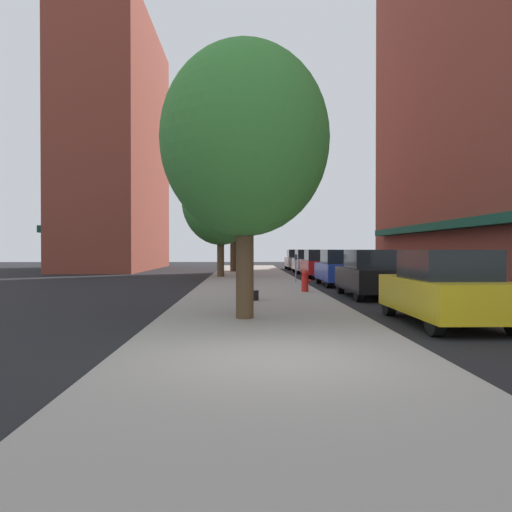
{
  "coord_description": "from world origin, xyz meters",
  "views": [
    {
      "loc": [
        -0.44,
        -7.61,
        1.67
      ],
      "look_at": [
        0.19,
        19.59,
        1.33
      ],
      "focal_mm": 37.1,
      "sensor_mm": 36.0,
      "label": 1
    }
  ],
  "objects": [
    {
      "name": "car_black",
      "position": [
        4.0,
        10.65,
        0.81
      ],
      "size": [
        1.8,
        4.3,
        1.66
      ],
      "rotation": [
        0.0,
        0.0,
        -0.03
      ],
      "color": "black",
      "rests_on": "ground"
    },
    {
      "name": "car_silver",
      "position": [
        4.0,
        36.25,
        0.81
      ],
      "size": [
        1.8,
        4.3,
        1.66
      ],
      "rotation": [
        0.0,
        0.0,
        -0.04
      ],
      "color": "black",
      "rests_on": "ground"
    },
    {
      "name": "tree_near",
      "position": [
        -0.42,
        4.27,
        4.13
      ],
      "size": [
        3.79,
        3.79,
        6.21
      ],
      "color": "#4C3823",
      "rests_on": "sidewalk_slab"
    },
    {
      "name": "car_red",
      "position": [
        4.0,
        23.34,
        0.81
      ],
      "size": [
        1.8,
        4.3,
        1.66
      ],
      "rotation": [
        0.0,
        0.0,
        0.03
      ],
      "color": "black",
      "rests_on": "ground"
    },
    {
      "name": "sidewalk_slab",
      "position": [
        0.0,
        19.0,
        0.06
      ],
      "size": [
        4.8,
        50.0,
        0.12
      ],
      "primitive_type": "cube",
      "color": "gray",
      "rests_on": "ground"
    },
    {
      "name": "fire_hydrant",
      "position": [
        1.82,
        11.79,
        0.52
      ],
      "size": [
        0.33,
        0.26,
        0.79
      ],
      "color": "red",
      "rests_on": "sidewalk_slab"
    },
    {
      "name": "car_yellow",
      "position": [
        4.0,
        3.96,
        0.81
      ],
      "size": [
        1.8,
        4.3,
        1.66
      ],
      "rotation": [
        0.0,
        0.0,
        0.01
      ],
      "color": "black",
      "rests_on": "ground"
    },
    {
      "name": "ground_plane",
      "position": [
        4.0,
        18.0,
        0.0
      ],
      "size": [
        90.0,
        90.0,
        0.0
      ],
      "primitive_type": "plane",
      "color": "black"
    },
    {
      "name": "tree_far",
      "position": [
        -1.77,
        22.63,
        4.46
      ],
      "size": [
        4.43,
        4.43,
        6.9
      ],
      "color": "#4C3823",
      "rests_on": "sidewalk_slab"
    },
    {
      "name": "building_far_background",
      "position": [
        -11.01,
        37.0,
        10.19
      ],
      "size": [
        6.8,
        18.0,
        20.43
      ],
      "color": "brown",
      "rests_on": "ground"
    },
    {
      "name": "car_blue",
      "position": [
        4.0,
        16.59,
        0.81
      ],
      "size": [
        1.8,
        4.3,
        1.66
      ],
      "rotation": [
        0.0,
        0.0,
        0.03
      ],
      "color": "black",
      "rests_on": "ground"
    },
    {
      "name": "parking_meter_near",
      "position": [
        2.05,
        17.61,
        0.95
      ],
      "size": [
        0.14,
        0.09,
        1.31
      ],
      "color": "slate",
      "rests_on": "sidewalk_slab"
    },
    {
      "name": "car_white",
      "position": [
        4.0,
        29.14,
        0.81
      ],
      "size": [
        1.8,
        4.3,
        1.66
      ],
      "rotation": [
        0.0,
        0.0,
        -0.03
      ],
      "color": "black",
      "rests_on": "ground"
    },
    {
      "name": "tree_mid",
      "position": [
        -1.2,
        29.57,
        4.93
      ],
      "size": [
        3.61,
        3.61,
        6.92
      ],
      "color": "#422D1E",
      "rests_on": "sidewalk_slab"
    },
    {
      "name": "lamppost",
      "position": [
        -0.22,
        8.51,
        3.2
      ],
      "size": [
        0.48,
        0.48,
        5.9
      ],
      "color": "black",
      "rests_on": "sidewalk_slab"
    }
  ]
}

